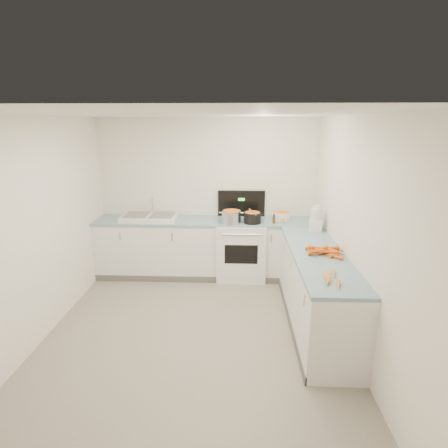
{
  "coord_description": "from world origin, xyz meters",
  "views": [
    {
      "loc": [
        0.48,
        -3.59,
        2.42
      ],
      "look_at": [
        0.3,
        1.1,
        1.05
      ],
      "focal_mm": 28.0,
      "sensor_mm": 36.0,
      "label": 1
    }
  ],
  "objects_px": {
    "sink": "(150,217)",
    "black_pot": "(252,218)",
    "steel_pot": "(231,218)",
    "extract_bottle": "(274,220)",
    "spice_jar": "(282,221)",
    "mixing_bowl": "(282,216)",
    "stove": "(241,248)",
    "food_processor": "(316,220)"
  },
  "relations": [
    {
      "from": "black_pot",
      "to": "food_processor",
      "type": "relative_size",
      "value": 0.73
    },
    {
      "from": "black_pot",
      "to": "spice_jar",
      "type": "height_order",
      "value": "black_pot"
    },
    {
      "from": "sink",
      "to": "mixing_bowl",
      "type": "xyz_separation_m",
      "value": [
        2.09,
        0.03,
        0.02
      ]
    },
    {
      "from": "sink",
      "to": "extract_bottle",
      "type": "xyz_separation_m",
      "value": [
        1.94,
        -0.16,
        0.02
      ]
    },
    {
      "from": "steel_pot",
      "to": "mixing_bowl",
      "type": "xyz_separation_m",
      "value": [
        0.79,
        0.2,
        -0.02
      ]
    },
    {
      "from": "black_pot",
      "to": "mixing_bowl",
      "type": "height_order",
      "value": "black_pot"
    },
    {
      "from": "extract_bottle",
      "to": "black_pot",
      "type": "bearing_deg",
      "value": 178.21
    },
    {
      "from": "spice_jar",
      "to": "food_processor",
      "type": "distance_m",
      "value": 0.55
    },
    {
      "from": "mixing_bowl",
      "to": "spice_jar",
      "type": "xyz_separation_m",
      "value": [
        -0.02,
        -0.19,
        -0.02
      ]
    },
    {
      "from": "steel_pot",
      "to": "spice_jar",
      "type": "height_order",
      "value": "steel_pot"
    },
    {
      "from": "stove",
      "to": "spice_jar",
      "type": "height_order",
      "value": "stove"
    },
    {
      "from": "sink",
      "to": "black_pot",
      "type": "distance_m",
      "value": 1.62
    },
    {
      "from": "mixing_bowl",
      "to": "sink",
      "type": "bearing_deg",
      "value": -179.09
    },
    {
      "from": "black_pot",
      "to": "food_processor",
      "type": "xyz_separation_m",
      "value": [
        0.88,
        -0.32,
        0.08
      ]
    },
    {
      "from": "black_pot",
      "to": "sink",
      "type": "bearing_deg",
      "value": 174.78
    },
    {
      "from": "sink",
      "to": "spice_jar",
      "type": "height_order",
      "value": "sink"
    },
    {
      "from": "black_pot",
      "to": "food_processor",
      "type": "distance_m",
      "value": 0.95
    },
    {
      "from": "spice_jar",
      "to": "black_pot",
      "type": "bearing_deg",
      "value": 179.4
    },
    {
      "from": "steel_pot",
      "to": "extract_bottle",
      "type": "relative_size",
      "value": 2.5
    },
    {
      "from": "black_pot",
      "to": "food_processor",
      "type": "bearing_deg",
      "value": -20.15
    },
    {
      "from": "sink",
      "to": "spice_jar",
      "type": "distance_m",
      "value": 2.07
    },
    {
      "from": "extract_bottle",
      "to": "spice_jar",
      "type": "relative_size",
      "value": 1.43
    },
    {
      "from": "steel_pot",
      "to": "mixing_bowl",
      "type": "bearing_deg",
      "value": 14.05
    },
    {
      "from": "steel_pot",
      "to": "black_pot",
      "type": "bearing_deg",
      "value": 3.16
    },
    {
      "from": "sink",
      "to": "black_pot",
      "type": "height_order",
      "value": "sink"
    },
    {
      "from": "sink",
      "to": "black_pot",
      "type": "relative_size",
      "value": 3.32
    },
    {
      "from": "food_processor",
      "to": "sink",
      "type": "bearing_deg",
      "value": 169.31
    },
    {
      "from": "stove",
      "to": "sink",
      "type": "distance_m",
      "value": 1.54
    },
    {
      "from": "mixing_bowl",
      "to": "extract_bottle",
      "type": "xyz_separation_m",
      "value": [
        -0.15,
        -0.19,
        -0.0
      ]
    },
    {
      "from": "stove",
      "to": "spice_jar",
      "type": "distance_m",
      "value": 0.81
    },
    {
      "from": "steel_pot",
      "to": "spice_jar",
      "type": "xyz_separation_m",
      "value": [
        0.77,
        0.01,
        -0.05
      ]
    },
    {
      "from": "stove",
      "to": "extract_bottle",
      "type": "bearing_deg",
      "value": -16.12
    },
    {
      "from": "stove",
      "to": "extract_bottle",
      "type": "distance_m",
      "value": 0.73
    },
    {
      "from": "black_pot",
      "to": "extract_bottle",
      "type": "distance_m",
      "value": 0.33
    },
    {
      "from": "mixing_bowl",
      "to": "stove",
      "type": "bearing_deg",
      "value": -175.61
    },
    {
      "from": "sink",
      "to": "black_pot",
      "type": "bearing_deg",
      "value": -5.22
    },
    {
      "from": "stove",
      "to": "black_pot",
      "type": "distance_m",
      "value": 0.58
    },
    {
      "from": "stove",
      "to": "mixing_bowl",
      "type": "bearing_deg",
      "value": 4.39
    },
    {
      "from": "steel_pot",
      "to": "spice_jar",
      "type": "relative_size",
      "value": 3.57
    },
    {
      "from": "mixing_bowl",
      "to": "spice_jar",
      "type": "distance_m",
      "value": 0.19
    },
    {
      "from": "sink",
      "to": "steel_pot",
      "type": "distance_m",
      "value": 1.31
    },
    {
      "from": "extract_bottle",
      "to": "spice_jar",
      "type": "height_order",
      "value": "extract_bottle"
    }
  ]
}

